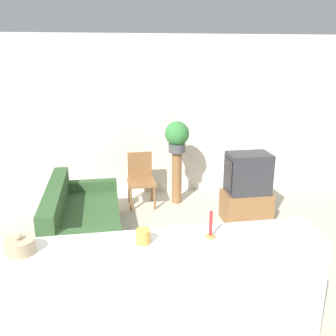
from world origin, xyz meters
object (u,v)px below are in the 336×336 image
wooden_chair (141,177)px  decorative_bowl (20,246)px  potted_plant (177,136)px  couch (81,222)px  television (248,173)px

wooden_chair → decorative_bowl: decorative_bowl is taller
potted_plant → wooden_chair: bearing=177.5°
couch → decorative_bowl: bearing=-96.5°
television → decorative_bowl: decorative_bowl is taller
couch → potted_plant: (1.49, 1.10, 0.87)m
television → decorative_bowl: 3.61m
wooden_chair → decorative_bowl: 3.56m
decorative_bowl → television: bearing=42.8°
couch → decorative_bowl: size_ratio=8.67×
potted_plant → decorative_bowl: potted_plant is taller
couch → decorative_bowl: 2.35m
wooden_chair → couch: bearing=-128.7°
couch → potted_plant: bearing=36.4°
wooden_chair → potted_plant: bearing=-2.5°
television → decorative_bowl: bearing=-137.2°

